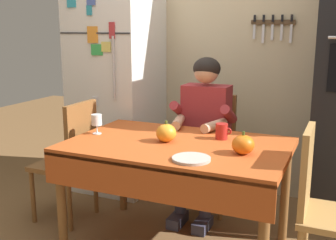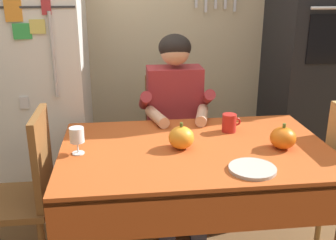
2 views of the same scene
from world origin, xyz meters
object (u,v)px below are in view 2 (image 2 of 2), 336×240
at_px(pumpkin_large, 181,138).
at_px(wine_glass, 77,136).
at_px(dining_table, 196,163).
at_px(coffee_mug, 229,123).
at_px(chair_behind_person, 172,135).
at_px(seated_person, 176,113).
at_px(refrigerator, 36,83).
at_px(serving_tray, 252,169).
at_px(pumpkin_medium, 283,138).
at_px(chair_left_side, 26,189).
at_px(wall_oven, 314,54).

bearing_deg(pumpkin_large, wine_glass, -179.17).
height_order(dining_table, wine_glass, wine_glass).
bearing_deg(coffee_mug, chair_behind_person, 114.43).
xyz_separation_m(seated_person, wine_glass, (-0.58, -0.59, 0.10)).
relative_size(refrigerator, coffee_mug, 16.50).
bearing_deg(refrigerator, pumpkin_large, -44.80).
bearing_deg(chair_behind_person, serving_tray, -77.82).
bearing_deg(pumpkin_medium, wine_glass, 176.93).
relative_size(refrigerator, dining_table, 1.29).
relative_size(chair_behind_person, wine_glass, 6.72).
xyz_separation_m(chair_left_side, wine_glass, (0.30, -0.09, 0.32)).
height_order(wall_oven, wine_glass, wall_oven).
height_order(wall_oven, pumpkin_large, wall_oven).
distance_m(seated_person, serving_tray, 0.91).
distance_m(refrigerator, serving_tray, 1.65).
height_order(refrigerator, chair_behind_person, refrigerator).
distance_m(pumpkin_large, pumpkin_medium, 0.52).
bearing_deg(wall_oven, chair_behind_person, -173.10).
bearing_deg(wall_oven, seated_person, -163.47).
relative_size(chair_behind_person, seated_person, 0.75).
bearing_deg(serving_tray, wall_oven, 54.92).
bearing_deg(pumpkin_medium, serving_tray, -135.37).
distance_m(wall_oven, chair_left_side, 2.18).
distance_m(wall_oven, chair_behind_person, 1.21).
relative_size(coffee_mug, serving_tray, 0.50).
bearing_deg(coffee_mug, dining_table, -135.89).
bearing_deg(seated_person, wine_glass, -134.09).
distance_m(chair_behind_person, wine_glass, 1.02).
bearing_deg(dining_table, pumpkin_large, 167.85).
relative_size(coffee_mug, wine_glass, 0.79).
bearing_deg(refrigerator, chair_left_side, -86.40).
xyz_separation_m(refrigerator, dining_table, (0.95, -0.88, -0.24)).
xyz_separation_m(wall_oven, chair_left_side, (-1.95, -0.82, -0.54)).
relative_size(coffee_mug, pumpkin_medium, 0.80).
bearing_deg(wall_oven, pumpkin_large, -141.21).
bearing_deg(coffee_mug, pumpkin_large, -146.02).
bearing_deg(serving_tray, pumpkin_large, 133.91).
bearing_deg(dining_table, refrigerator, 137.09).
height_order(seated_person, pumpkin_large, seated_person).
distance_m(dining_table, pumpkin_large, 0.16).
bearing_deg(coffee_mug, serving_tray, -92.99).
relative_size(refrigerator, chair_behind_person, 1.94).
relative_size(wine_glass, serving_tray, 0.64).
bearing_deg(wine_glass, seated_person, 45.91).
xyz_separation_m(chair_behind_person, coffee_mug, (0.26, -0.57, 0.28)).
bearing_deg(refrigerator, pumpkin_medium, -33.76).
relative_size(refrigerator, chair_left_side, 1.94).
bearing_deg(wall_oven, serving_tray, -125.08).
bearing_deg(refrigerator, dining_table, -42.91).
relative_size(dining_table, wine_glass, 10.12).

